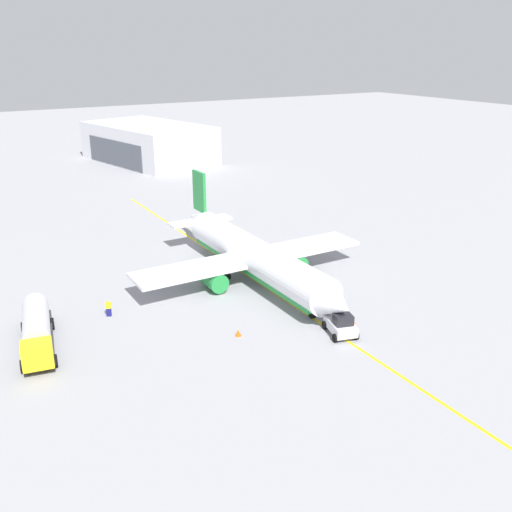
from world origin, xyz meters
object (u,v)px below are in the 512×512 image
(fuel_tanker, at_px, (37,329))
(safety_cone_wingtip, at_px, (354,324))
(safety_cone_nose, at_px, (238,333))
(airplane, at_px, (254,257))
(refueling_worker, at_px, (109,308))
(pushback_tug, at_px, (341,325))

(fuel_tanker, height_order, safety_cone_wingtip, fuel_tanker)
(safety_cone_nose, height_order, safety_cone_wingtip, safety_cone_wingtip)
(airplane, height_order, refueling_worker, airplane)
(pushback_tug, relative_size, safety_cone_nose, 6.36)
(fuel_tanker, xyz_separation_m, safety_cone_nose, (7.22, 16.07, -1.42))
(safety_cone_nose, bearing_deg, fuel_tanker, -114.20)
(safety_cone_nose, bearing_deg, pushback_tug, 60.82)
(safety_cone_nose, distance_m, safety_cone_wingtip, 10.94)
(pushback_tug, bearing_deg, fuel_tanker, -115.93)
(pushback_tug, bearing_deg, refueling_worker, -130.51)
(airplane, xyz_separation_m, refueling_worker, (0.67, -16.88, -1.94))
(fuel_tanker, bearing_deg, pushback_tug, 64.07)
(fuel_tanker, height_order, safety_cone_nose, fuel_tanker)
(fuel_tanker, relative_size, safety_cone_nose, 17.88)
(fuel_tanker, distance_m, refueling_worker, 7.74)
(refueling_worker, bearing_deg, airplane, 92.26)
(safety_cone_wingtip, bearing_deg, pushback_tug, -76.81)
(fuel_tanker, relative_size, safety_cone_wingtip, 16.82)
(airplane, height_order, pushback_tug, airplane)
(airplane, distance_m, safety_cone_nose, 13.57)
(fuel_tanker, height_order, refueling_worker, fuel_tanker)
(pushback_tug, relative_size, safety_cone_wingtip, 5.98)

